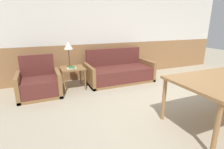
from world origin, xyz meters
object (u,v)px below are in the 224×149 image
object	(u,v)px
side_table	(72,71)
table_lamp	(68,46)
couch	(119,72)
armchair	(39,85)

from	to	relation	value
side_table	table_lamp	xyz separation A→B (m)	(-0.04, 0.10, 0.58)
couch	table_lamp	bearing A→B (deg)	177.95
couch	armchair	world-z (taller)	armchair
armchair	table_lamp	distance (m)	1.10
side_table	armchair	bearing A→B (deg)	-166.97
armchair	side_table	xyz separation A→B (m)	(0.77, 0.18, 0.19)
armchair	side_table	size ratio (longest dim) A/B	1.60
couch	armchair	size ratio (longest dim) A/B	2.02
table_lamp	side_table	bearing A→B (deg)	-67.63
side_table	couch	bearing A→B (deg)	2.23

